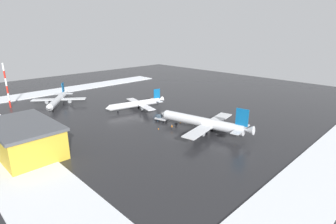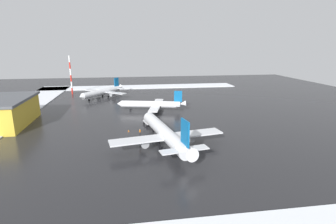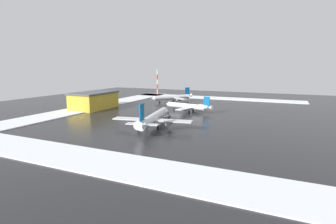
{
  "view_description": "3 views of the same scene",
  "coord_description": "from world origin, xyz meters",
  "px_view_note": "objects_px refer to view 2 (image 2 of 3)",
  "views": [
    {
      "loc": [
        80.81,
        -64.5,
        32.78
      ],
      "look_at": [
        11.61,
        3.58,
        2.67
      ],
      "focal_mm": 28.0,
      "sensor_mm": 36.0,
      "label": 1
    },
    {
      "loc": [
        92.6,
        -6.43,
        25.11
      ],
      "look_at": [
        13.6,
        5.43,
        4.54
      ],
      "focal_mm": 28.0,
      "sensor_mm": 36.0,
      "label": 2
    },
    {
      "loc": [
        112.79,
        45.47,
        21.7
      ],
      "look_at": [
        10.42,
        -1.11,
        2.23
      ],
      "focal_mm": 28.0,
      "sensor_mm": 36.0,
      "label": 3
    }
  ],
  "objects_px": {
    "pushback_tug": "(148,121)",
    "antenna_mast": "(71,75)",
    "airplane_foreground_jet": "(103,92)",
    "ground_crew_near_tug": "(170,141)",
    "ground_crew_mid_apron": "(140,143)",
    "ground_crew_by_nose_gear": "(140,132)",
    "airplane_distant_tail": "(152,104)",
    "traffic_cone_near_nose": "(129,131)",
    "cargo_hangar": "(4,112)",
    "airplane_far_rear": "(165,133)",
    "traffic_cone_mid_line": "(163,130)"
  },
  "relations": [
    {
      "from": "cargo_hangar",
      "to": "airplane_foreground_jet",
      "type": "bearing_deg",
      "value": 146.63
    },
    {
      "from": "airplane_far_rear",
      "to": "ground_crew_mid_apron",
      "type": "height_order",
      "value": "airplane_far_rear"
    },
    {
      "from": "airplane_foreground_jet",
      "to": "ground_crew_near_tug",
      "type": "bearing_deg",
      "value": 56.12
    },
    {
      "from": "airplane_distant_tail",
      "to": "airplane_foreground_jet",
      "type": "height_order",
      "value": "airplane_foreground_jet"
    },
    {
      "from": "pushback_tug",
      "to": "traffic_cone_near_nose",
      "type": "distance_m",
      "value": 8.35
    },
    {
      "from": "pushback_tug",
      "to": "traffic_cone_mid_line",
      "type": "relative_size",
      "value": 9.05
    },
    {
      "from": "airplane_foreground_jet",
      "to": "pushback_tug",
      "type": "bearing_deg",
      "value": 57.73
    },
    {
      "from": "ground_crew_near_tug",
      "to": "traffic_cone_near_nose",
      "type": "height_order",
      "value": "ground_crew_near_tug"
    },
    {
      "from": "pushback_tug",
      "to": "ground_crew_near_tug",
      "type": "relative_size",
      "value": 2.91
    },
    {
      "from": "ground_crew_near_tug",
      "to": "ground_crew_by_nose_gear",
      "type": "distance_m",
      "value": 11.21
    },
    {
      "from": "ground_crew_near_tug",
      "to": "airplane_far_rear",
      "type": "bearing_deg",
      "value": 171.5
    },
    {
      "from": "ground_crew_mid_apron",
      "to": "ground_crew_near_tug",
      "type": "height_order",
      "value": "same"
    },
    {
      "from": "pushback_tug",
      "to": "traffic_cone_mid_line",
      "type": "height_order",
      "value": "pushback_tug"
    },
    {
      "from": "ground_crew_near_tug",
      "to": "antenna_mast",
      "type": "height_order",
      "value": "antenna_mast"
    },
    {
      "from": "ground_crew_near_tug",
      "to": "traffic_cone_near_nose",
      "type": "xyz_separation_m",
      "value": [
        -11.82,
        -10.63,
        -0.7
      ]
    },
    {
      "from": "pushback_tug",
      "to": "ground_crew_by_nose_gear",
      "type": "relative_size",
      "value": 2.91
    },
    {
      "from": "pushback_tug",
      "to": "ground_crew_by_nose_gear",
      "type": "distance_m",
      "value": 9.39
    },
    {
      "from": "airplane_far_rear",
      "to": "airplane_foreground_jet",
      "type": "distance_m",
      "value": 70.27
    },
    {
      "from": "airplane_distant_tail",
      "to": "antenna_mast",
      "type": "height_order",
      "value": "antenna_mast"
    },
    {
      "from": "airplane_foreground_jet",
      "to": "antenna_mast",
      "type": "distance_m",
      "value": 21.65
    },
    {
      "from": "airplane_far_rear",
      "to": "traffic_cone_near_nose",
      "type": "height_order",
      "value": "airplane_far_rear"
    },
    {
      "from": "airplane_far_rear",
      "to": "ground_crew_near_tug",
      "type": "relative_size",
      "value": 20.23
    },
    {
      "from": "airplane_foreground_jet",
      "to": "airplane_far_rear",
      "type": "bearing_deg",
      "value": 54.84
    },
    {
      "from": "pushback_tug",
      "to": "ground_crew_mid_apron",
      "type": "xyz_separation_m",
      "value": [
        18.07,
        -3.35,
        -0.31
      ]
    },
    {
      "from": "ground_crew_by_nose_gear",
      "to": "ground_crew_near_tug",
      "type": "bearing_deg",
      "value": 60.51
    },
    {
      "from": "ground_crew_mid_apron",
      "to": "airplane_foreground_jet",
      "type": "bearing_deg",
      "value": -93.16
    },
    {
      "from": "antenna_mast",
      "to": "cargo_hangar",
      "type": "xyz_separation_m",
      "value": [
        53.86,
        -9.95,
        -5.46
      ]
    },
    {
      "from": "airplane_distant_tail",
      "to": "traffic_cone_near_nose",
      "type": "height_order",
      "value": "airplane_distant_tail"
    },
    {
      "from": "airplane_far_rear",
      "to": "airplane_distant_tail",
      "type": "distance_m",
      "value": 36.53
    },
    {
      "from": "pushback_tug",
      "to": "traffic_cone_near_nose",
      "type": "xyz_separation_m",
      "value": [
        5.5,
        -6.2,
        -1.01
      ]
    },
    {
      "from": "ground_crew_mid_apron",
      "to": "pushback_tug",
      "type": "bearing_deg",
      "value": -116.37
    },
    {
      "from": "ground_crew_mid_apron",
      "to": "cargo_hangar",
      "type": "bearing_deg",
      "value": -46.68
    },
    {
      "from": "airplane_foreground_jet",
      "to": "traffic_cone_near_nose",
      "type": "relative_size",
      "value": 44.65
    },
    {
      "from": "ground_crew_mid_apron",
      "to": "cargo_hangar",
      "type": "xyz_separation_m",
      "value": [
        -24.89,
        -41.71,
        3.47
      ]
    },
    {
      "from": "antenna_mast",
      "to": "traffic_cone_mid_line",
      "type": "xyz_separation_m",
      "value": [
        67.15,
        39.02,
        -9.63
      ]
    },
    {
      "from": "cargo_hangar",
      "to": "traffic_cone_near_nose",
      "type": "relative_size",
      "value": 45.92
    },
    {
      "from": "airplane_far_rear",
      "to": "airplane_distant_tail",
      "type": "xyz_separation_m",
      "value": [
        -36.52,
        0.02,
        -0.74
      ]
    },
    {
      "from": "airplane_foreground_jet",
      "to": "ground_crew_by_nose_gear",
      "type": "bearing_deg",
      "value": 52.05
    },
    {
      "from": "airplane_distant_tail",
      "to": "cargo_hangar",
      "type": "height_order",
      "value": "cargo_hangar"
    },
    {
      "from": "traffic_cone_mid_line",
      "to": "ground_crew_near_tug",
      "type": "bearing_deg",
      "value": 2.79
    },
    {
      "from": "ground_crew_by_nose_gear",
      "to": "airplane_foreground_jet",
      "type": "bearing_deg",
      "value": -145.78
    },
    {
      "from": "airplane_far_rear",
      "to": "traffic_cone_mid_line",
      "type": "height_order",
      "value": "airplane_far_rear"
    },
    {
      "from": "pushback_tug",
      "to": "traffic_cone_mid_line",
      "type": "bearing_deg",
      "value": -161.96
    },
    {
      "from": "pushback_tug",
      "to": "antenna_mast",
      "type": "height_order",
      "value": "antenna_mast"
    },
    {
      "from": "ground_crew_mid_apron",
      "to": "ground_crew_by_nose_gear",
      "type": "distance_m",
      "value": 9.18
    },
    {
      "from": "airplane_foreground_jet",
      "to": "ground_crew_by_nose_gear",
      "type": "distance_m",
      "value": 59.8
    },
    {
      "from": "airplane_foreground_jet",
      "to": "cargo_hangar",
      "type": "height_order",
      "value": "cargo_hangar"
    },
    {
      "from": "airplane_distant_tail",
      "to": "ground_crew_by_nose_gear",
      "type": "xyz_separation_m",
      "value": [
        27.35,
        -6.02,
        -1.7
      ]
    },
    {
      "from": "pushback_tug",
      "to": "ground_crew_by_nose_gear",
      "type": "bearing_deg",
      "value": 148.5
    },
    {
      "from": "ground_crew_mid_apron",
      "to": "traffic_cone_mid_line",
      "type": "xyz_separation_m",
      "value": [
        -11.6,
        7.25,
        -0.7
      ]
    }
  ]
}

